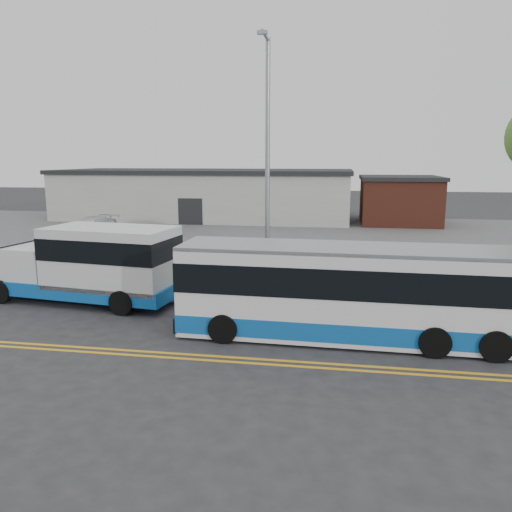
% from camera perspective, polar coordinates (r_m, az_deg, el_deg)
% --- Properties ---
extents(ground, '(140.00, 140.00, 0.00)m').
position_cam_1_polar(ground, '(18.02, -9.60, -6.11)').
color(ground, '#28282B').
rests_on(ground, ground).
extents(lane_line_north, '(70.00, 0.12, 0.01)m').
position_cam_1_polar(lane_line_north, '(14.64, -14.60, -10.39)').
color(lane_line_north, gold).
rests_on(lane_line_north, ground).
extents(lane_line_south, '(70.00, 0.12, 0.01)m').
position_cam_1_polar(lane_line_south, '(14.39, -15.09, -10.80)').
color(lane_line_south, gold).
rests_on(lane_line_south, ground).
extents(curb, '(80.00, 0.30, 0.15)m').
position_cam_1_polar(curb, '(18.99, -8.52, -4.95)').
color(curb, '#9E9B93').
rests_on(curb, ground).
extents(verge, '(80.00, 3.30, 0.10)m').
position_cam_1_polar(verge, '(20.66, -6.98, -3.67)').
color(verge, '#32521B').
rests_on(verge, ground).
extents(parking_lot, '(80.00, 25.00, 0.10)m').
position_cam_1_polar(parking_lot, '(34.13, -0.26, 2.24)').
color(parking_lot, '#4C4C4F').
rests_on(parking_lot, ground).
extents(commercial_building, '(25.40, 10.40, 4.35)m').
position_cam_1_polar(commercial_building, '(44.91, -5.67, 7.04)').
color(commercial_building, '#9E9E99').
rests_on(commercial_building, ground).
extents(brick_wing, '(6.30, 7.30, 3.90)m').
position_cam_1_polar(brick_wing, '(42.63, 16.02, 6.16)').
color(brick_wing, brown).
rests_on(brick_wing, ground).
extents(streetlight_near, '(0.35, 1.53, 9.50)m').
position_cam_1_polar(streetlight_near, '(19.16, 1.29, 10.94)').
color(streetlight_near, gray).
rests_on(streetlight_near, verge).
extents(shuttle_bus, '(7.66, 3.28, 2.85)m').
position_cam_1_polar(shuttle_bus, '(19.32, -17.99, -0.68)').
color(shuttle_bus, '#0F52A2').
rests_on(shuttle_bus, ground).
extents(transit_bus, '(10.05, 2.58, 2.78)m').
position_cam_1_polar(transit_bus, '(14.95, 10.41, -4.12)').
color(transit_bus, silver).
rests_on(transit_bus, ground).
extents(parked_car_a, '(2.36, 4.44, 1.39)m').
position_cam_1_polar(parked_car_a, '(30.71, -17.51, 2.15)').
color(parked_car_a, silver).
rests_on(parked_car_a, parking_lot).
extents(parked_car_b, '(2.53, 4.92, 1.36)m').
position_cam_1_polar(parked_car_b, '(35.05, -18.44, 3.12)').
color(parked_car_b, silver).
rests_on(parked_car_b, parking_lot).
extents(grocery_bag_right, '(0.32, 0.32, 0.32)m').
position_cam_1_polar(grocery_bag_right, '(24.05, -26.43, -2.15)').
color(grocery_bag_right, white).
rests_on(grocery_bag_right, verge).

